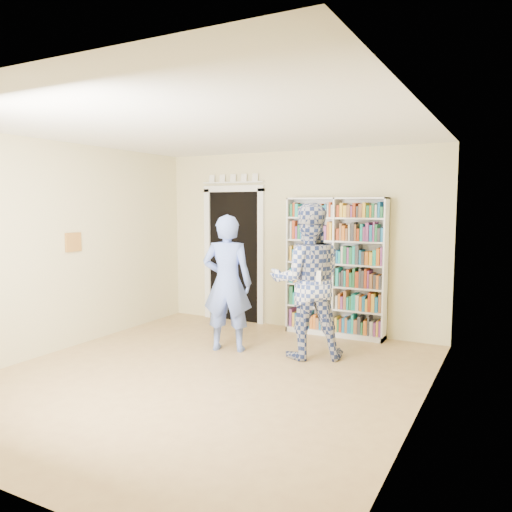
# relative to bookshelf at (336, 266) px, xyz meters

# --- Properties ---
(floor) EXTENTS (5.00, 5.00, 0.00)m
(floor) POSITION_rel_bookshelf_xyz_m (-0.68, -2.34, -1.01)
(floor) COLOR #A37C4F
(floor) RESTS_ON ground
(ceiling) EXTENTS (5.00, 5.00, 0.00)m
(ceiling) POSITION_rel_bookshelf_xyz_m (-0.68, -2.34, 1.69)
(ceiling) COLOR white
(ceiling) RESTS_ON wall_back
(wall_back) EXTENTS (4.50, 0.00, 4.50)m
(wall_back) POSITION_rel_bookshelf_xyz_m (-0.68, 0.16, 0.34)
(wall_back) COLOR beige
(wall_back) RESTS_ON floor
(wall_left) EXTENTS (0.00, 5.00, 5.00)m
(wall_left) POSITION_rel_bookshelf_xyz_m (-2.93, -2.34, 0.34)
(wall_left) COLOR beige
(wall_left) RESTS_ON floor
(wall_right) EXTENTS (0.00, 5.00, 5.00)m
(wall_right) POSITION_rel_bookshelf_xyz_m (1.57, -2.34, 0.34)
(wall_right) COLOR beige
(wall_right) RESTS_ON floor
(bookshelf) EXTENTS (1.45, 0.27, 1.99)m
(bookshelf) POSITION_rel_bookshelf_xyz_m (0.00, 0.00, 0.00)
(bookshelf) COLOR white
(bookshelf) RESTS_ON floor
(doorway) EXTENTS (1.10, 0.08, 2.43)m
(doorway) POSITION_rel_bookshelf_xyz_m (-1.78, 0.13, 0.17)
(doorway) COLOR black
(doorway) RESTS_ON floor
(wall_art) EXTENTS (0.03, 0.25, 0.25)m
(wall_art) POSITION_rel_bookshelf_xyz_m (-2.91, -2.14, 0.39)
(wall_art) COLOR brown
(wall_art) RESTS_ON wall_left
(man_blue) EXTENTS (0.74, 0.60, 1.77)m
(man_blue) POSITION_rel_bookshelf_xyz_m (-1.00, -1.37, -0.12)
(man_blue) COLOR #6885E7
(man_blue) RESTS_ON floor
(man_plaid) EXTENTS (1.16, 1.08, 1.91)m
(man_plaid) POSITION_rel_bookshelf_xyz_m (0.03, -1.17, -0.05)
(man_plaid) COLOR navy
(man_plaid) RESTS_ON floor
(paper_sheet) EXTENTS (0.21, 0.02, 0.29)m
(paper_sheet) POSITION_rel_bookshelf_xyz_m (0.18, -1.36, -0.03)
(paper_sheet) COLOR white
(paper_sheet) RESTS_ON man_plaid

